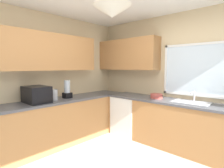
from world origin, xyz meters
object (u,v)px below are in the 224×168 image
(dishwasher, at_px, (129,115))
(bowl, at_px, (156,96))
(microwave, at_px, (36,94))
(blender_appliance, at_px, (67,90))
(kettle, at_px, (55,95))
(sink_assembly, at_px, (191,102))

(dishwasher, height_order, bowl, bowl)
(microwave, relative_size, blender_appliance, 1.33)
(kettle, height_order, blender_appliance, blender_appliance)
(sink_assembly, distance_m, bowl, 0.67)
(dishwasher, xyz_separation_m, microwave, (-0.66, -1.80, 0.61))
(kettle, bearing_deg, sink_assembly, 37.10)
(kettle, relative_size, bowl, 0.87)
(microwave, height_order, blender_appliance, blender_appliance)
(dishwasher, xyz_separation_m, blender_appliance, (-0.66, -1.17, 0.63))
(bowl, height_order, blender_appliance, blender_appliance)
(dishwasher, height_order, blender_appliance, blender_appliance)
(microwave, distance_m, kettle, 0.34)
(bowl, bearing_deg, dishwasher, -177.45)
(sink_assembly, bearing_deg, microwave, -137.50)
(sink_assembly, xyz_separation_m, bowl, (-0.67, -0.01, 0.03))
(bowl, bearing_deg, blender_appliance, -137.93)
(kettle, xyz_separation_m, sink_assembly, (1.99, 1.50, -0.09))
(sink_assembly, relative_size, blender_appliance, 1.73)
(blender_appliance, bearing_deg, kettle, -86.10)
(microwave, relative_size, kettle, 2.33)
(dishwasher, distance_m, blender_appliance, 1.49)
(microwave, xyz_separation_m, blender_appliance, (0.00, 0.63, 0.02))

